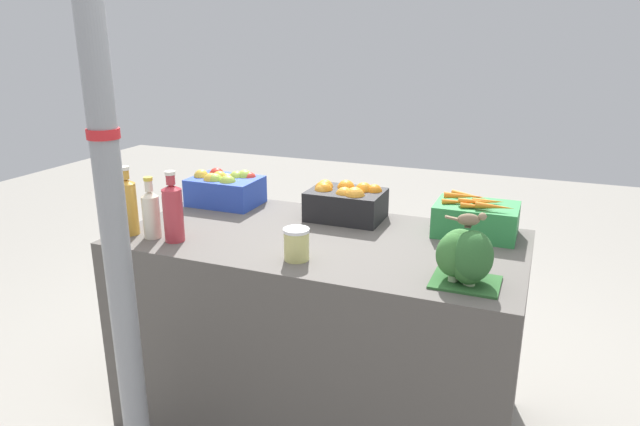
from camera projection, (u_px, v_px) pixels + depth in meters
The scene contains 12 objects.
ground_plane at pixel (320, 414), 2.55m from camera, with size 10.00×10.00×0.00m, color gray.
market_table at pixel (320, 330), 2.43m from camera, with size 1.61×0.82×0.85m, color #56514C.
support_pole at pixel (107, 164), 1.69m from camera, with size 0.10×0.10×2.51m.
apple_crate at pixel (225, 187), 2.72m from camera, with size 0.32×0.23×0.17m.
orange_crate at pixel (345, 201), 2.50m from camera, with size 0.32×0.23×0.16m.
carrot_crate at pixel (476, 218), 2.30m from camera, with size 0.32×0.23×0.16m.
broccoli_pile at pixel (466, 257), 1.84m from camera, with size 0.22×0.18×0.19m.
juice_bottle_amber at pixel (128, 205), 2.29m from camera, with size 0.07×0.07×0.28m.
juice_bottle_cloudy at pixel (151, 213), 2.26m from camera, with size 0.07×0.07×0.25m.
juice_bottle_ruby at pixel (173, 211), 2.22m from camera, with size 0.08×0.08×0.28m.
pickle_jar at pixel (296, 244), 2.05m from camera, with size 0.10×0.10×0.12m.
sparrow_bird at pixel (470, 219), 1.81m from camera, with size 0.13×0.06×0.05m.
Camera 1 is at (0.81, -2.01, 1.63)m, focal length 32.00 mm.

